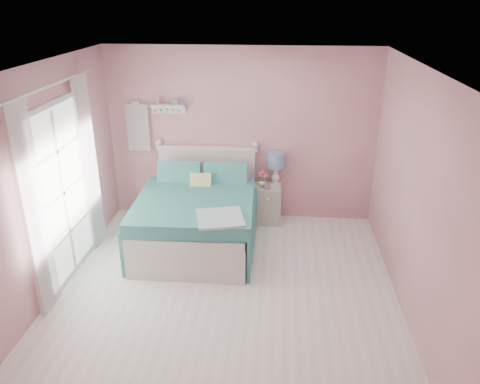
# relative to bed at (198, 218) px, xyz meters

# --- Properties ---
(floor) EXTENTS (4.50, 4.50, 0.00)m
(floor) POSITION_rel_bed_xyz_m (0.52, -1.26, -0.40)
(floor) COLOR silver
(floor) RESTS_ON ground
(room_shell) EXTENTS (4.50, 4.50, 4.50)m
(room_shell) POSITION_rel_bed_xyz_m (0.52, -1.26, 1.19)
(room_shell) COLOR #BC7783
(room_shell) RESTS_ON floor
(bed) EXTENTS (1.60, 1.98, 1.14)m
(bed) POSITION_rel_bed_xyz_m (0.00, 0.00, 0.00)
(bed) COLOR silver
(bed) RESTS_ON floor
(nightstand) EXTENTS (0.41, 0.40, 0.59)m
(nightstand) POSITION_rel_bed_xyz_m (0.94, 0.77, -0.10)
(nightstand) COLOR beige
(nightstand) RESTS_ON floor
(table_lamp) EXTENTS (0.25, 0.25, 0.50)m
(table_lamp) POSITION_rel_bed_xyz_m (1.05, 0.85, 0.54)
(table_lamp) COLOR white
(table_lamp) RESTS_ON nightstand
(vase) EXTENTS (0.15, 0.15, 0.15)m
(vase) POSITION_rel_bed_xyz_m (0.86, 0.75, 0.27)
(vase) COLOR silver
(vase) RESTS_ON nightstand
(teacup) EXTENTS (0.10, 0.10, 0.08)m
(teacup) POSITION_rel_bed_xyz_m (0.93, 0.66, 0.23)
(teacup) COLOR #CD899E
(teacup) RESTS_ON nightstand
(roses) EXTENTS (0.14, 0.11, 0.12)m
(roses) POSITION_rel_bed_xyz_m (0.86, 0.74, 0.38)
(roses) COLOR #D74968
(roses) RESTS_ON vase
(wall_shelf) EXTENTS (0.50, 0.15, 0.25)m
(wall_shelf) POSITION_rel_bed_xyz_m (-0.55, 0.93, 1.34)
(wall_shelf) COLOR silver
(wall_shelf) RESTS_ON room_shell
(hanging_dress) EXTENTS (0.34, 0.03, 0.72)m
(hanging_dress) POSITION_rel_bed_xyz_m (-1.03, 0.92, 1.00)
(hanging_dress) COLOR white
(hanging_dress) RESTS_ON room_shell
(french_door) EXTENTS (0.04, 1.32, 2.16)m
(french_door) POSITION_rel_bed_xyz_m (-1.45, -0.86, 0.68)
(french_door) COLOR silver
(french_door) RESTS_ON floor
(curtain_near) EXTENTS (0.04, 0.40, 2.32)m
(curtain_near) POSITION_rel_bed_xyz_m (-1.40, -1.61, 0.78)
(curtain_near) COLOR white
(curtain_near) RESTS_ON floor
(curtain_far) EXTENTS (0.04, 0.40, 2.32)m
(curtain_far) POSITION_rel_bed_xyz_m (-1.40, -0.12, 0.78)
(curtain_far) COLOR white
(curtain_far) RESTS_ON floor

